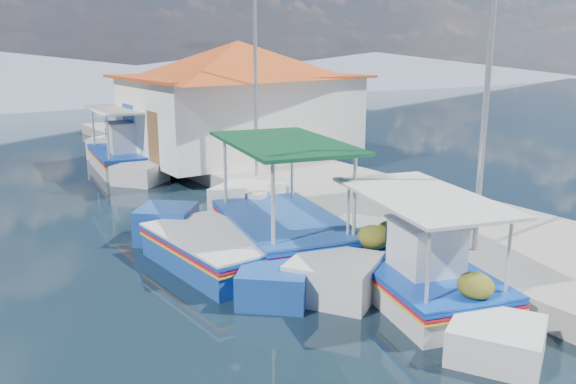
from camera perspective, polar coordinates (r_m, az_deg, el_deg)
ground at (r=9.10m, az=8.14°, el=-17.38°), size 160.00×160.00×0.00m
quay at (r=16.81m, az=9.63°, el=-1.70°), size 5.00×44.00×0.50m
bollards at (r=14.81m, az=5.73°, el=-2.08°), size 0.20×17.20×0.30m
main_caique at (r=11.74m, az=12.00°, el=-7.77°), size 3.18×6.57×2.25m
caique_green_canopy at (r=13.94m, az=-0.68°, el=-3.96°), size 3.39×7.59×2.91m
caique_blue_hull at (r=13.13m, az=-7.24°, el=-5.83°), size 2.10×6.29×1.12m
caique_far at (r=24.05m, az=-15.42°, el=3.27°), size 2.88×7.52×2.66m
harbor_building at (r=23.77m, az=-4.74°, el=9.16°), size 10.49×10.49×4.40m
lamp_post_near at (r=12.51m, az=18.28°, el=9.29°), size 1.21×0.14×6.00m
lamp_post_far at (r=19.40m, az=-3.38°, el=11.32°), size 1.21×0.14×6.00m
mountain_ridge at (r=62.90m, az=-23.22°, el=10.32°), size 171.40×96.00×5.50m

